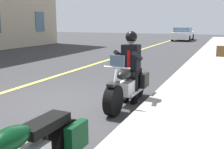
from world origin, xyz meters
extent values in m
plane|color=#333335|center=(0.00, 0.00, 0.00)|extent=(80.00, 80.00, 0.00)
cylinder|color=black|center=(0.26, 1.54, 0.33)|extent=(0.66, 0.21, 0.66)
cylinder|color=black|center=(-1.29, 1.56, 0.33)|extent=(0.66, 0.21, 0.66)
cube|color=silver|center=(-0.54, 1.55, 0.42)|extent=(0.56, 0.28, 0.32)
ellipsoid|color=black|center=(-0.34, 1.55, 0.78)|extent=(0.56, 0.28, 0.24)
cube|color=black|center=(-0.89, 1.55, 0.74)|extent=(0.70, 0.29, 0.12)
cube|color=black|center=(-1.24, 1.78, 0.48)|extent=(0.40, 0.12, 0.36)
cube|color=black|center=(-1.24, 1.34, 0.48)|extent=(0.40, 0.12, 0.36)
cylinder|color=silver|center=(0.24, 1.54, 0.60)|extent=(0.35, 0.05, 0.76)
cylinder|color=silver|center=(0.08, 1.55, 1.00)|extent=(0.04, 0.60, 0.04)
cube|color=black|center=(0.26, 1.54, 0.68)|extent=(0.36, 0.16, 0.06)
cylinder|color=silver|center=(-0.84, 1.71, 0.26)|extent=(0.90, 0.09, 0.08)
cube|color=slate|center=(0.06, 1.55, 1.12)|extent=(0.04, 0.32, 0.28)
cylinder|color=black|center=(-0.79, 1.67, 0.42)|extent=(0.14, 0.14, 0.84)
cube|color=black|center=(-0.73, 1.67, 0.05)|extent=(0.26, 0.11, 0.10)
cylinder|color=black|center=(-0.79, 1.43, 0.42)|extent=(0.14, 0.14, 0.84)
cube|color=black|center=(-0.73, 1.43, 0.05)|extent=(0.26, 0.11, 0.10)
cube|color=black|center=(-0.79, 1.55, 1.12)|extent=(0.32, 0.40, 0.60)
cube|color=red|center=(-0.63, 1.55, 1.08)|extent=(0.02, 0.07, 0.44)
cylinder|color=black|center=(-0.61, 1.77, 1.18)|extent=(0.55, 0.10, 0.28)
cylinder|color=black|center=(-0.61, 1.33, 1.18)|extent=(0.55, 0.10, 0.28)
sphere|color=tan|center=(-0.79, 1.55, 1.55)|extent=(0.22, 0.22, 0.22)
sphere|color=black|center=(-0.79, 1.55, 1.60)|extent=(0.28, 0.28, 0.28)
cylinder|color=black|center=(2.33, 1.72, 0.33)|extent=(0.66, 0.21, 0.66)
ellipsoid|color=black|center=(3.28, 1.70, 0.78)|extent=(0.57, 0.29, 0.24)
cube|color=black|center=(2.73, 1.71, 0.74)|extent=(0.71, 0.29, 0.12)
cube|color=black|center=(2.39, 1.94, 0.48)|extent=(0.40, 0.13, 0.36)
cube|color=black|center=(2.38, 1.50, 0.48)|extent=(0.40, 0.13, 0.36)
cube|color=white|center=(-24.17, -0.81, 0.55)|extent=(4.60, 1.80, 0.70)
cube|color=slate|center=(-23.97, -0.81, 1.10)|extent=(2.40, 1.60, 0.60)
cylinder|color=black|center=(-25.62, -1.66, 0.32)|extent=(0.64, 0.22, 0.64)
cylinder|color=black|center=(-25.62, 0.04, 0.32)|extent=(0.64, 0.22, 0.64)
cylinder|color=black|center=(-22.72, -1.66, 0.32)|extent=(0.64, 0.22, 0.64)
cylinder|color=black|center=(-22.72, 0.04, 0.32)|extent=(0.64, 0.22, 0.64)
cube|color=slate|center=(-13.09, -10.97, 2.00)|extent=(1.10, 0.06, 1.60)
camera|label=1|loc=(5.13, 3.64, 1.94)|focal=42.10mm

